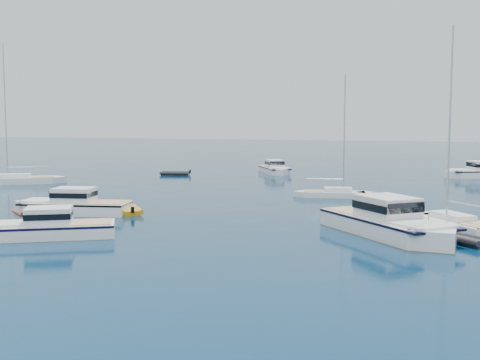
% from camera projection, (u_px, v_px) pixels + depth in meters
% --- Properties ---
extents(ground, '(400.00, 400.00, 0.00)m').
position_uv_depth(ground, '(126.00, 264.00, 30.06)').
color(ground, '#082E4F').
rests_on(ground, ground).
extents(motor_cruiser_right, '(10.73, 11.35, 3.14)m').
position_uv_depth(motor_cruiser_right, '(389.00, 235.00, 37.49)').
color(motor_cruiser_right, silver).
rests_on(motor_cruiser_right, ground).
extents(motor_cruiser_left, '(9.33, 7.01, 2.40)m').
position_uv_depth(motor_cruiser_left, '(47.00, 237.00, 36.86)').
color(motor_cruiser_left, white).
rests_on(motor_cruiser_left, ground).
extents(motor_cruiser_centre, '(10.32, 5.02, 2.60)m').
position_uv_depth(motor_cruiser_centre, '(72.00, 214.00, 46.41)').
color(motor_cruiser_centre, white).
rests_on(motor_cruiser_centre, ground).
extents(motor_cruiser_horizon, '(7.05, 9.20, 2.38)m').
position_uv_depth(motor_cruiser_horizon, '(275.00, 173.00, 82.71)').
color(motor_cruiser_horizon, white).
rests_on(motor_cruiser_horizon, ground).
extents(sailboat_mid_r, '(7.90, 8.97, 14.00)m').
position_uv_depth(sailboat_mid_r, '(456.00, 229.00, 39.65)').
color(sailboat_mid_r, white).
rests_on(sailboat_mid_r, ground).
extents(sailboat_mid_l, '(11.07, 8.43, 16.51)m').
position_uv_depth(sailboat_mid_l, '(18.00, 184.00, 68.82)').
color(sailboat_mid_l, white).
rests_on(sailboat_mid_l, ground).
extents(sailboat_centre, '(8.38, 3.74, 11.93)m').
position_uv_depth(sailboat_centre, '(334.00, 197.00, 56.45)').
color(sailboat_centre, silver).
rests_on(sailboat_centre, ground).
extents(tender_yellow, '(4.14, 4.39, 0.95)m').
position_uv_depth(tender_yellow, '(128.00, 213.00, 46.75)').
color(tender_yellow, orange).
rests_on(tender_yellow, ground).
extents(tender_grey_near, '(3.48, 3.47, 0.95)m').
position_uv_depth(tender_grey_near, '(465.00, 243.00, 35.03)').
color(tender_grey_near, black).
rests_on(tender_grey_near, ground).
extents(tender_grey_far, '(4.49, 3.15, 0.95)m').
position_uv_depth(tender_grey_far, '(175.00, 175.00, 79.92)').
color(tender_grey_far, black).
rests_on(tender_grey_far, ground).
extents(kayak_orange, '(2.69, 2.29, 0.30)m').
position_uv_depth(kayak_orange, '(19.00, 213.00, 46.66)').
color(kayak_orange, red).
rests_on(kayak_orange, ground).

